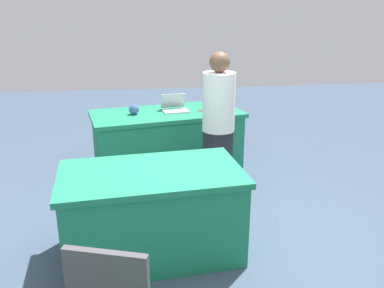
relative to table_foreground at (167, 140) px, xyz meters
The scene contains 7 objects.
ground_plane 1.88m from the table_foreground, 94.94° to the left, with size 14.40×14.40×0.00m, color #3D4C60.
table_foreground is the anchor object (origin of this frame).
table_back_left 1.92m from the table_foreground, 81.98° to the left, with size 1.55×0.98×0.75m.
person_attendee_browsing 1.15m from the table_foreground, 117.50° to the left, with size 0.47×0.47×1.59m.
laptop_silver 0.43m from the table_foreground, 157.49° to the right, with size 0.36×0.33×0.21m.
yarn_ball 0.60m from the table_foreground, ahead, with size 0.12×0.12×0.12m, color #3F5999.
scissors_red 0.62m from the table_foreground, behind, with size 0.18×0.04×0.01m, color red.
Camera 1 is at (0.50, 3.11, 2.03)m, focal length 37.78 mm.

